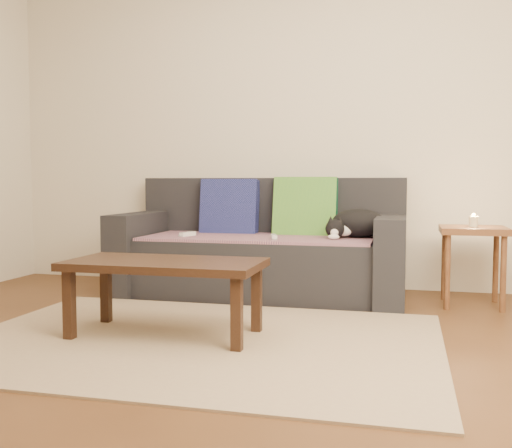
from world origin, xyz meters
name	(u,v)px	position (x,y,z in m)	size (l,w,h in m)	color
ground	(187,350)	(0.00, 0.00, 0.00)	(4.50, 4.50, 0.00)	brown
back_wall	(274,125)	(0.00, 2.00, 1.30)	(4.50, 0.04, 2.60)	beige
sofa	(262,253)	(0.00, 1.57, 0.31)	(2.10, 0.94, 0.87)	#232328
throw_blanket	(259,238)	(0.00, 1.48, 0.43)	(1.66, 0.74, 0.02)	#46284C
cushion_navy	(229,208)	(-0.30, 1.74, 0.63)	(0.45, 0.11, 0.45)	#0F1744
cushion_green	(305,209)	(0.30, 1.74, 0.63)	(0.48, 0.12, 0.48)	#0B4C33
cat	(357,224)	(0.71, 1.55, 0.54)	(0.48, 0.40, 0.21)	black
wii_remote_a	(188,234)	(-0.51, 1.37, 0.46)	(0.15, 0.04, 0.03)	white
wii_remote_b	(274,237)	(0.15, 1.29, 0.46)	(0.15, 0.04, 0.03)	white
side_table	(473,241)	(1.49, 1.48, 0.44)	(0.43, 0.43, 0.54)	brown
candle	(473,221)	(1.49, 1.48, 0.57)	(0.06, 0.06, 0.09)	beige
rug	(198,341)	(0.00, 0.15, 0.01)	(2.50, 1.80, 0.01)	tan
coffee_table	(165,270)	(-0.20, 0.20, 0.36)	(1.04, 0.52, 0.42)	#331F13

